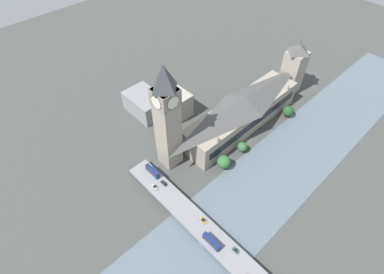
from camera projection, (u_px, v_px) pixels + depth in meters
name	position (u px, v px, depth m)	size (l,w,h in m)	color
ground_plane	(249.00, 141.00, 218.52)	(600.00, 600.00, 0.00)	#424442
river_water	(285.00, 165.00, 203.16)	(49.76, 360.00, 0.30)	slate
parliament_hall	(243.00, 112.00, 219.67)	(24.50, 102.29, 27.61)	gray
clock_tower	(167.00, 116.00, 176.01)	(13.51, 13.51, 76.96)	gray
victoria_tower	(293.00, 69.00, 243.10)	(14.78, 14.78, 47.59)	gray
road_bridge	(209.00, 234.00, 165.58)	(131.52, 13.46, 4.93)	slate
double_decker_bus_lead	(212.00, 241.00, 159.14)	(11.62, 2.61, 4.67)	navy
double_decker_bus_mid	(152.00, 171.00, 190.66)	(11.74, 2.49, 4.69)	navy
car_northbound_mid	(164.00, 183.00, 186.67)	(4.73, 1.92, 1.27)	black
car_northbound_tail	(236.00, 250.00, 157.81)	(3.88, 1.75, 1.33)	#2D5638
car_southbound_lead	(203.00, 220.00, 169.47)	(4.35, 1.90, 1.40)	gold
car_southbound_mid	(155.00, 187.00, 184.67)	(4.24, 1.84, 1.46)	silver
city_block_west	(145.00, 104.00, 234.48)	(31.37, 21.42, 16.24)	gray
city_block_center	(179.00, 104.00, 230.76)	(18.01, 14.55, 20.29)	#A39E93
tree_embankment_near	(224.00, 162.00, 196.88)	(9.06, 9.06, 11.20)	brown
tree_embankment_mid	(288.00, 111.00, 231.72)	(8.41, 8.41, 10.24)	brown
tree_embankment_far	(242.00, 147.00, 207.34)	(6.88, 6.88, 8.92)	brown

